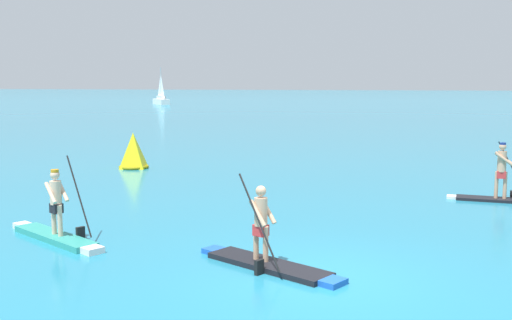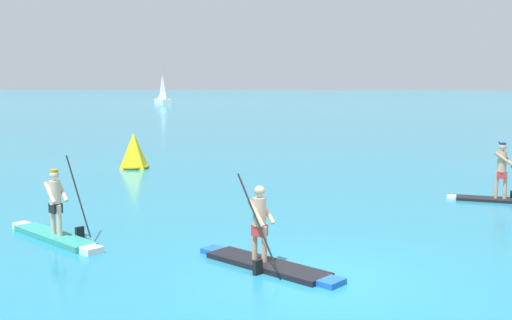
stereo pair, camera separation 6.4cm
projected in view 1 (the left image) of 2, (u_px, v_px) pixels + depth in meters
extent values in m
plane|color=teal|center=(324.00, 278.00, 11.28)|extent=(440.00, 440.00, 0.00)
cube|color=teal|center=(55.00, 237.00, 13.95)|extent=(2.71, 2.00, 0.14)
cube|color=white|center=(93.00, 250.00, 12.86)|extent=(0.51, 0.52, 0.14)
cube|color=white|center=(22.00, 226.00, 15.04)|extent=(0.48, 0.48, 0.14)
cylinder|color=beige|center=(60.00, 221.00, 13.71)|extent=(0.11, 0.11, 0.72)
cylinder|color=beige|center=(54.00, 219.00, 13.90)|extent=(0.11, 0.11, 0.72)
cube|color=black|center=(56.00, 208.00, 13.77)|extent=(0.34, 0.32, 0.22)
cylinder|color=beige|center=(56.00, 193.00, 13.72)|extent=(0.26, 0.26, 0.54)
sphere|color=beige|center=(55.00, 175.00, 13.67)|extent=(0.21, 0.21, 0.21)
cylinder|color=orange|center=(55.00, 171.00, 13.65)|extent=(0.18, 0.18, 0.06)
cylinder|color=beige|center=(63.00, 191.00, 13.79)|extent=(0.44, 0.34, 0.48)
cylinder|color=beige|center=(51.00, 193.00, 13.57)|extent=(0.44, 0.34, 0.48)
cylinder|color=black|center=(79.00, 196.00, 13.77)|extent=(0.83, 0.56, 1.79)
cube|color=black|center=(80.00, 234.00, 13.88)|extent=(0.17, 0.21, 0.32)
cube|color=black|center=(268.00, 265.00, 11.88)|extent=(2.70, 2.00, 0.11)
cube|color=blue|center=(333.00, 282.00, 10.86)|extent=(0.54, 0.59, 0.11)
cube|color=blue|center=(214.00, 250.00, 12.90)|extent=(0.50, 0.53, 0.11)
cylinder|color=tan|center=(266.00, 244.00, 11.87)|extent=(0.11, 0.11, 0.70)
cylinder|color=tan|center=(256.00, 242.00, 12.04)|extent=(0.11, 0.11, 0.70)
cube|color=red|center=(261.00, 230.00, 11.92)|extent=(0.34, 0.32, 0.22)
cylinder|color=tan|center=(261.00, 212.00, 11.88)|extent=(0.26, 0.26, 0.56)
sphere|color=tan|center=(261.00, 191.00, 11.82)|extent=(0.21, 0.21, 0.21)
cylinder|color=tan|center=(268.00, 211.00, 11.95)|extent=(0.40, 0.29, 0.52)
cylinder|color=tan|center=(258.00, 213.00, 11.73)|extent=(0.40, 0.29, 0.52)
cylinder|color=black|center=(259.00, 222.00, 11.33)|extent=(0.91, 0.60, 1.75)
cube|color=black|center=(259.00, 268.00, 11.45)|extent=(0.17, 0.21, 0.32)
cube|color=black|center=(495.00, 199.00, 18.46)|extent=(2.31, 0.96, 0.09)
cube|color=white|center=(451.00, 197.00, 18.87)|extent=(0.33, 0.42, 0.09)
cylinder|color=tan|center=(505.00, 185.00, 18.32)|extent=(0.11, 0.11, 0.82)
cylinder|color=tan|center=(496.00, 185.00, 18.40)|extent=(0.11, 0.11, 0.82)
cube|color=red|center=(501.00, 175.00, 18.32)|extent=(0.29, 0.26, 0.22)
cylinder|color=tan|center=(502.00, 161.00, 18.26)|extent=(0.26, 0.26, 0.63)
sphere|color=tan|center=(503.00, 147.00, 18.20)|extent=(0.21, 0.21, 0.21)
cylinder|color=navy|center=(503.00, 144.00, 18.19)|extent=(0.18, 0.18, 0.06)
cylinder|color=tan|center=(504.00, 158.00, 18.38)|extent=(0.53, 0.17, 0.41)
cylinder|color=tan|center=(504.00, 159.00, 18.09)|extent=(0.53, 0.17, 0.41)
cube|color=black|center=(511.00, 196.00, 18.69)|extent=(0.11, 0.21, 0.32)
pyramid|color=yellow|center=(133.00, 150.00, 25.25)|extent=(1.43, 1.43, 1.50)
torus|color=olive|center=(134.00, 167.00, 25.34)|extent=(1.24, 1.24, 0.12)
cube|color=white|center=(161.00, 102.00, 92.20)|extent=(4.11, 5.14, 0.83)
cylinder|color=#B2B2B7|center=(161.00, 83.00, 91.83)|extent=(0.12, 0.12, 4.75)
pyramid|color=white|center=(161.00, 86.00, 91.88)|extent=(1.56, 1.92, 3.77)
cube|color=silver|center=(161.00, 97.00, 92.11)|extent=(1.85, 2.10, 0.50)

